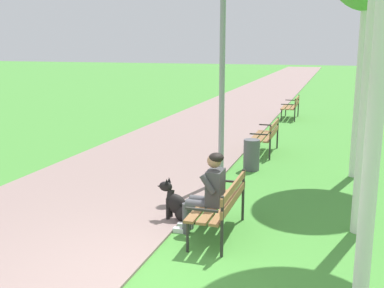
{
  "coord_description": "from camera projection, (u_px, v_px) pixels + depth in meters",
  "views": [
    {
      "loc": [
        2.03,
        -4.6,
        2.78
      ],
      "look_at": [
        -0.61,
        3.62,
        0.9
      ],
      "focal_mm": 43.07,
      "sensor_mm": 36.0,
      "label": 1
    }
  ],
  "objects": [
    {
      "name": "park_bench_mid",
      "position": [
        267.0,
        134.0,
        11.85
      ],
      "size": [
        0.55,
        1.5,
        0.85
      ],
      "color": "olive",
      "rests_on": "ground"
    },
    {
      "name": "lamp_post_near",
      "position": [
        222.0,
        78.0,
        8.97
      ],
      "size": [
        0.24,
        0.24,
        4.1
      ],
      "color": "gray",
      "rests_on": "ground"
    },
    {
      "name": "person_seated_on_near_bench",
      "position": [
        208.0,
        190.0,
        6.77
      ],
      "size": [
        0.74,
        0.49,
        1.25
      ],
      "color": "#4C4C51",
      "rests_on": "ground"
    },
    {
      "name": "ground_plane",
      "position": [
        148.0,
        283.0,
        5.48
      ],
      "size": [
        120.0,
        120.0,
        0.0
      ],
      "primitive_type": "plane",
      "color": "#478E38"
    },
    {
      "name": "dog_black",
      "position": [
        179.0,
        206.0,
        7.31
      ],
      "size": [
        0.83,
        0.3,
        0.71
      ],
      "color": "black",
      "rests_on": "ground"
    },
    {
      "name": "paved_path",
      "position": [
        268.0,
        90.0,
        28.47
      ],
      "size": [
        3.98,
        60.0,
        0.04
      ],
      "primitive_type": "cube",
      "color": "gray",
      "rests_on": "ground"
    },
    {
      "name": "park_bench_far",
      "position": [
        292.0,
        105.0,
        17.36
      ],
      "size": [
        0.55,
        1.5,
        0.85
      ],
      "color": "olive",
      "rests_on": "ground"
    },
    {
      "name": "park_bench_near",
      "position": [
        222.0,
        202.0,
        6.73
      ],
      "size": [
        0.55,
        1.5,
        0.85
      ],
      "color": "olive",
      "rests_on": "ground"
    },
    {
      "name": "litter_bin",
      "position": [
        252.0,
        155.0,
        10.31
      ],
      "size": [
        0.36,
        0.36,
        0.7
      ],
      "primitive_type": "cylinder",
      "color": "#515156",
      "rests_on": "ground"
    }
  ]
}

